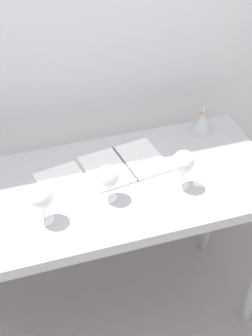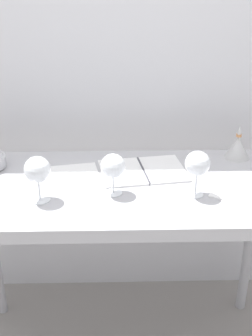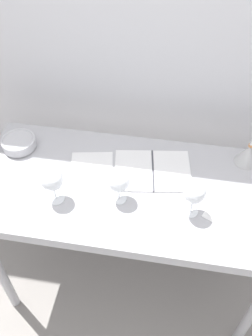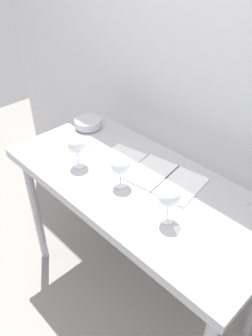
% 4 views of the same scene
% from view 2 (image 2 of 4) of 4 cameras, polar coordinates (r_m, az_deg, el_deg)
% --- Properties ---
extents(back_wall, '(3.80, 0.04, 2.60)m').
position_cam_2_polar(back_wall, '(2.02, -0.76, 14.72)').
color(back_wall, silver).
rests_on(back_wall, ground_plane).
extents(steel_counter, '(1.40, 0.65, 0.90)m').
position_cam_2_polar(steel_counter, '(1.73, -0.46, -5.17)').
color(steel_counter, '#ACACB1').
rests_on(steel_counter, ground_plane).
extents(wine_glass_near_center, '(0.09, 0.09, 0.16)m').
position_cam_2_polar(wine_glass_near_center, '(1.56, -1.75, 0.14)').
color(wine_glass_near_center, white).
rests_on(wine_glass_near_center, steel_counter).
extents(wine_glass_near_left, '(0.10, 0.10, 0.17)m').
position_cam_2_polar(wine_glass_near_left, '(1.55, -11.72, -0.34)').
color(wine_glass_near_left, white).
rests_on(wine_glass_near_left, steel_counter).
extents(wine_glass_near_right, '(0.09, 0.09, 0.18)m').
position_cam_2_polar(wine_glass_near_right, '(1.57, 9.49, 0.46)').
color(wine_glass_near_right, white).
rests_on(wine_glass_near_right, steel_counter).
extents(open_notebook, '(0.38, 0.30, 0.01)m').
position_cam_2_polar(open_notebook, '(1.78, 2.33, -0.35)').
color(open_notebook, white).
rests_on(open_notebook, steel_counter).
extents(tasting_sheet_upper, '(0.25, 0.27, 0.00)m').
position_cam_2_polar(tasting_sheet_upper, '(1.70, 14.51, -2.58)').
color(tasting_sheet_upper, white).
rests_on(tasting_sheet_upper, steel_counter).
extents(tasting_sheet_lower, '(0.23, 0.27, 0.00)m').
position_cam_2_polar(tasting_sheet_lower, '(1.75, -6.78, -1.15)').
color(tasting_sheet_lower, white).
rests_on(tasting_sheet_lower, steel_counter).
extents(decanter_funnel, '(0.11, 0.11, 0.15)m').
position_cam_2_polar(decanter_funnel, '(1.95, 14.63, 2.74)').
color(decanter_funnel, '#B8B8B8').
rests_on(decanter_funnel, steel_counter).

